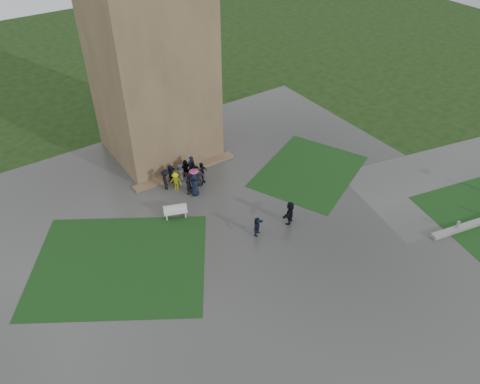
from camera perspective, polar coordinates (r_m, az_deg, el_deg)
ground at (r=31.76m, az=2.65°, el=-6.82°), size 120.00×120.00×0.00m
plaza at (r=32.92m, az=0.59°, el=-4.79°), size 34.00×34.00×0.02m
lawn_inset_left at (r=31.67m, az=-14.46°, el=-8.44°), size 14.10×13.46×0.01m
lawn_inset_right at (r=38.98m, az=8.40°, el=2.51°), size 11.12×10.15×0.01m
tower at (r=38.07m, az=-11.00°, el=16.72°), size 8.00×8.00×18.00m
tower_plinth at (r=38.65m, az=-6.67°, el=2.54°), size 9.00×0.80×0.22m
bench at (r=34.06m, az=-7.86°, el=-2.35°), size 1.76×1.11×0.98m
visitor_cluster at (r=36.76m, az=-6.37°, el=2.13°), size 3.73×3.78×2.41m
pedestrian_mid at (r=32.21m, az=2.10°, el=-4.21°), size 1.40×1.15×1.46m
pedestrian_near at (r=33.20m, az=6.09°, el=-2.52°), size 1.74×1.38×1.81m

